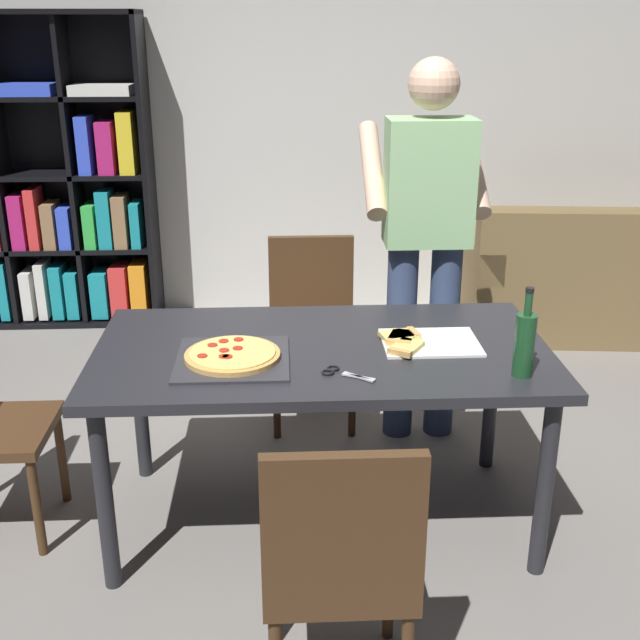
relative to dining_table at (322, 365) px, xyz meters
name	(u,v)px	position (x,y,z in m)	size (l,w,h in m)	color
ground_plane	(322,517)	(0.00, 0.00, -0.68)	(12.00, 12.00, 0.00)	gray
back_wall	(301,100)	(0.00, 2.60, 0.72)	(6.40, 0.10, 2.80)	silver
dining_table	(322,365)	(0.00, 0.00, 0.00)	(1.69, 0.90, 0.75)	#232328
chair_near_camera	(340,559)	(0.00, -0.94, -0.16)	(0.42, 0.42, 0.90)	#472D19
chair_far_side	(312,318)	(0.00, 0.94, -0.16)	(0.42, 0.42, 0.90)	#472D19
couch	(602,286)	(1.89, 1.99, -0.37)	(1.77, 1.00, 0.85)	brown
bookshelf	(38,188)	(-1.69, 2.37, 0.21)	(1.40, 0.35, 1.95)	black
person_serving_pizza	(426,232)	(0.51, 0.72, 0.32)	(0.55, 0.54, 1.75)	#38476B
pepperoni_pizza_on_tray	(232,356)	(-0.33, -0.11, 0.09)	(0.40, 0.40, 0.04)	#2D2D33
pizza_slices_on_towel	(418,342)	(0.36, 0.00, 0.09)	(0.37, 0.30, 0.03)	white
wine_bottle	(525,343)	(0.67, -0.29, 0.19)	(0.07, 0.07, 0.32)	#194723
kitchen_scissors	(340,373)	(0.05, -0.25, 0.08)	(0.19, 0.15, 0.01)	silver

